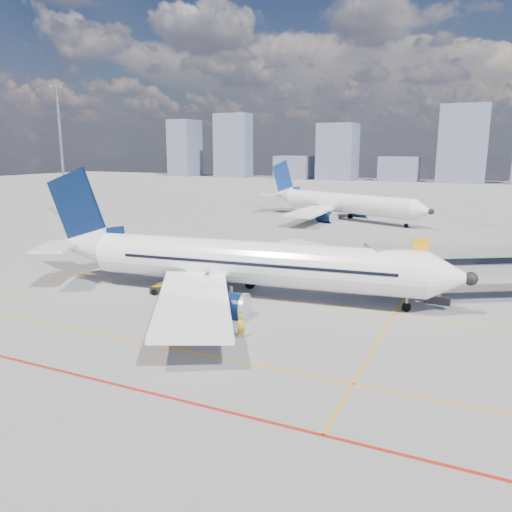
{
  "coord_description": "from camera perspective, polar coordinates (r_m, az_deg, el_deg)",
  "views": [
    {
      "loc": [
        20.24,
        -33.24,
        13.65
      ],
      "look_at": [
        1.36,
        7.52,
        4.0
      ],
      "focal_mm": 35.0,
      "sensor_mm": 36.0,
      "label": 1
    }
  ],
  "objects": [
    {
      "name": "ground",
      "position": [
        41.24,
        -6.17,
        -7.28
      ],
      "size": [
        420.0,
        420.0,
        0.0
      ],
      "primitive_type": "plane",
      "color": "gray",
      "rests_on": "ground"
    },
    {
      "name": "apron_markings",
      "position": [
        38.47,
        -9.95,
        -8.84
      ],
      "size": [
        90.0,
        35.12,
        0.01
      ],
      "color": "orange",
      "rests_on": "ground"
    },
    {
      "name": "floodlight_mast_nw",
      "position": [
        105.0,
        -21.35,
        11.28
      ],
      "size": [
        3.2,
        0.61,
        25.45
      ],
      "color": "gray",
      "rests_on": "ground"
    },
    {
      "name": "distant_skyline",
      "position": [
        224.52,
        19.11,
        11.25
      ],
      "size": [
        248.87,
        15.58,
        31.39
      ],
      "color": "slate",
      "rests_on": "ground"
    },
    {
      "name": "main_aircraft",
      "position": [
        47.07,
        -2.59,
        -0.69
      ],
      "size": [
        41.76,
        36.32,
        12.22
      ],
      "rotation": [
        0.0,
        0.0,
        0.11
      ],
      "color": "white",
      "rests_on": "ground"
    },
    {
      "name": "second_aircraft",
      "position": [
        100.45,
        9.61,
        6.0
      ],
      "size": [
        37.34,
        31.53,
        11.47
      ],
      "rotation": [
        0.0,
        0.0,
        -0.4
      ],
      "color": "white",
      "rests_on": "ground"
    },
    {
      "name": "baggage_tug",
      "position": [
        39.58,
        -5.45,
        -6.96
      ],
      "size": [
        2.49,
        1.9,
        1.56
      ],
      "rotation": [
        0.0,
        0.0,
        -0.28
      ],
      "color": "white",
      "rests_on": "ground"
    },
    {
      "name": "cargo_dolly",
      "position": [
        37.36,
        -6.05,
        -7.75
      ],
      "size": [
        3.52,
        2.08,
        1.81
      ],
      "rotation": [
        0.0,
        0.0,
        -0.2
      ],
      "color": "black",
      "rests_on": "ground"
    },
    {
      "name": "belt_loader",
      "position": [
        48.28,
        -9.31,
        -3.68
      ],
      "size": [
        6.13,
        2.12,
        2.46
      ],
      "rotation": [
        0.0,
        0.0,
        0.13
      ],
      "color": "black",
      "rests_on": "ground"
    },
    {
      "name": "ramp_worker",
      "position": [
        37.1,
        -1.7,
        -8.02
      ],
      "size": [
        0.73,
        0.76,
        1.75
      ],
      "primitive_type": "imported",
      "rotation": [
        0.0,
        0.0,
        0.88
      ],
      "color": "gold",
      "rests_on": "ground"
    }
  ]
}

